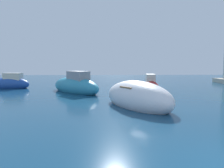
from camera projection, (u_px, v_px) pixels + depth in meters
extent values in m
ellipsoid|color=teal|center=(75.00, 87.00, 16.38)|extent=(4.99, 5.30, 1.55)
cube|color=gray|center=(78.00, 76.00, 15.98)|extent=(1.95, 2.01, 0.77)
ellipsoid|color=#B21E1E|center=(151.00, 87.00, 16.95)|extent=(1.69, 4.20, 1.13)
cube|color=beige|center=(150.00, 79.00, 17.20)|extent=(0.85, 1.57, 0.74)
ellipsoid|color=white|center=(137.00, 98.00, 10.69)|extent=(4.04, 5.10, 1.75)
cube|color=brown|center=(137.00, 87.00, 10.64)|extent=(1.82, 1.59, 0.08)
ellipsoid|color=#1E479E|center=(10.00, 84.00, 19.22)|extent=(3.64, 1.73, 1.29)
cube|color=beige|center=(13.00, 77.00, 19.14)|extent=(1.62, 0.99, 0.66)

